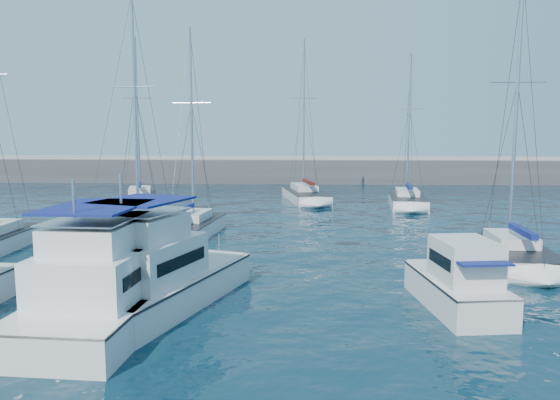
{
  "coord_description": "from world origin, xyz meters",
  "views": [
    {
      "loc": [
        3.68,
        -20.65,
        6.76
      ],
      "look_at": [
        2.24,
        9.07,
        3.0
      ],
      "focal_mm": 35.0,
      "sensor_mm": 36.0,
      "label": 1
    }
  ],
  "objects_px": {
    "sailboat_mid_c": "(191,227)",
    "sailboat_back_b": "(305,195)",
    "motor_yacht_stbd_outer": "(459,286)",
    "sailboat_mid_e": "(513,254)",
    "sailboat_mid_b": "(132,234)",
    "motor_yacht_port_inner": "(111,289)",
    "sailboat_back_a": "(140,198)",
    "sailboat_back_c": "(407,201)",
    "motor_yacht_stbd_inner": "(158,278)"
  },
  "relations": [
    {
      "from": "sailboat_mid_e",
      "to": "motor_yacht_stbd_inner",
      "type": "bearing_deg",
      "value": -152.64
    },
    {
      "from": "motor_yacht_stbd_outer",
      "to": "sailboat_back_c",
      "type": "bearing_deg",
      "value": 76.19
    },
    {
      "from": "sailboat_mid_b",
      "to": "sailboat_back_a",
      "type": "relative_size",
      "value": 0.96
    },
    {
      "from": "sailboat_back_a",
      "to": "sailboat_back_c",
      "type": "distance_m",
      "value": 24.68
    },
    {
      "from": "sailboat_mid_e",
      "to": "sailboat_back_b",
      "type": "height_order",
      "value": "sailboat_back_b"
    },
    {
      "from": "sailboat_back_b",
      "to": "sailboat_back_c",
      "type": "height_order",
      "value": "sailboat_back_b"
    },
    {
      "from": "sailboat_mid_e",
      "to": "sailboat_back_a",
      "type": "bearing_deg",
      "value": 142.44
    },
    {
      "from": "sailboat_mid_b",
      "to": "sailboat_back_c",
      "type": "relative_size",
      "value": 1.07
    },
    {
      "from": "motor_yacht_port_inner",
      "to": "motor_yacht_stbd_outer",
      "type": "xyz_separation_m",
      "value": [
        12.79,
        1.71,
        -0.19
      ]
    },
    {
      "from": "motor_yacht_port_inner",
      "to": "sailboat_back_a",
      "type": "xyz_separation_m",
      "value": [
        -8.53,
        31.06,
        -0.6
      ]
    },
    {
      "from": "motor_yacht_stbd_inner",
      "to": "motor_yacht_stbd_outer",
      "type": "bearing_deg",
      "value": 18.65
    },
    {
      "from": "sailboat_mid_c",
      "to": "motor_yacht_stbd_outer",
      "type": "bearing_deg",
      "value": -41.27
    },
    {
      "from": "motor_yacht_stbd_inner",
      "to": "sailboat_back_c",
      "type": "bearing_deg",
      "value": 80.83
    },
    {
      "from": "sailboat_mid_c",
      "to": "sailboat_back_b",
      "type": "relative_size",
      "value": 0.85
    },
    {
      "from": "sailboat_back_a",
      "to": "sailboat_back_b",
      "type": "bearing_deg",
      "value": -2.48
    },
    {
      "from": "sailboat_mid_c",
      "to": "sailboat_back_a",
      "type": "xyz_separation_m",
      "value": [
        -7.98,
        15.04,
        0.01
      ]
    },
    {
      "from": "sailboat_mid_e",
      "to": "motor_yacht_stbd_outer",
      "type": "bearing_deg",
      "value": -120.25
    },
    {
      "from": "motor_yacht_stbd_outer",
      "to": "sailboat_back_c",
      "type": "relative_size",
      "value": 0.42
    },
    {
      "from": "sailboat_back_a",
      "to": "motor_yacht_stbd_inner",
      "type": "bearing_deg",
      "value": -87.09
    },
    {
      "from": "motor_yacht_stbd_outer",
      "to": "sailboat_back_a",
      "type": "height_order",
      "value": "sailboat_back_a"
    },
    {
      "from": "motor_yacht_stbd_inner",
      "to": "sailboat_back_c",
      "type": "relative_size",
      "value": 0.67
    },
    {
      "from": "motor_yacht_stbd_inner",
      "to": "sailboat_back_c",
      "type": "distance_m",
      "value": 32.78
    },
    {
      "from": "sailboat_mid_e",
      "to": "sailboat_back_c",
      "type": "xyz_separation_m",
      "value": [
        -1.38,
        21.72,
        -0.02
      ]
    },
    {
      "from": "sailboat_mid_b",
      "to": "motor_yacht_stbd_inner",
      "type": "bearing_deg",
      "value": -57.11
    },
    {
      "from": "motor_yacht_port_inner",
      "to": "motor_yacht_stbd_inner",
      "type": "xyz_separation_m",
      "value": [
        1.26,
        1.54,
        0.0
      ]
    },
    {
      "from": "motor_yacht_stbd_outer",
      "to": "sailboat_back_c",
      "type": "xyz_separation_m",
      "value": [
        3.35,
        29.04,
        -0.43
      ]
    },
    {
      "from": "sailboat_mid_c",
      "to": "sailboat_mid_e",
      "type": "height_order",
      "value": "sailboat_mid_e"
    },
    {
      "from": "sailboat_mid_c",
      "to": "motor_yacht_port_inner",
      "type": "bearing_deg",
      "value": -82.3
    },
    {
      "from": "sailboat_mid_b",
      "to": "motor_yacht_stbd_outer",
      "type": "bearing_deg",
      "value": -24.88
    },
    {
      "from": "sailboat_mid_e",
      "to": "sailboat_back_a",
      "type": "relative_size",
      "value": 0.94
    },
    {
      "from": "motor_yacht_stbd_outer",
      "to": "sailboat_mid_c",
      "type": "bearing_deg",
      "value": 125.77
    },
    {
      "from": "motor_yacht_stbd_outer",
      "to": "sailboat_mid_c",
      "type": "distance_m",
      "value": 19.57
    },
    {
      "from": "motor_yacht_port_inner",
      "to": "sailboat_mid_c",
      "type": "relative_size",
      "value": 0.78
    },
    {
      "from": "sailboat_mid_b",
      "to": "sailboat_back_a",
      "type": "distance_m",
      "value": 18.29
    },
    {
      "from": "sailboat_back_a",
      "to": "sailboat_back_c",
      "type": "height_order",
      "value": "sailboat_back_a"
    },
    {
      "from": "motor_yacht_stbd_outer",
      "to": "sailboat_mid_e",
      "type": "distance_m",
      "value": 8.72
    },
    {
      "from": "sailboat_mid_e",
      "to": "sailboat_back_b",
      "type": "bearing_deg",
      "value": 115.26
    },
    {
      "from": "sailboat_mid_c",
      "to": "sailboat_mid_e",
      "type": "bearing_deg",
      "value": -15.41
    },
    {
      "from": "motor_yacht_stbd_inner",
      "to": "sailboat_back_a",
      "type": "relative_size",
      "value": 0.6
    },
    {
      "from": "motor_yacht_port_inner",
      "to": "motor_yacht_stbd_outer",
      "type": "bearing_deg",
      "value": 10.94
    },
    {
      "from": "sailboat_mid_b",
      "to": "sailboat_mid_c",
      "type": "xyz_separation_m",
      "value": [
        3.03,
        2.56,
        0.0
      ]
    },
    {
      "from": "motor_yacht_stbd_inner",
      "to": "sailboat_mid_b",
      "type": "relative_size",
      "value": 0.63
    },
    {
      "from": "motor_yacht_port_inner",
      "to": "sailboat_mid_b",
      "type": "height_order",
      "value": "sailboat_mid_b"
    },
    {
      "from": "sailboat_mid_c",
      "to": "sailboat_back_b",
      "type": "height_order",
      "value": "sailboat_back_b"
    },
    {
      "from": "motor_yacht_stbd_outer",
      "to": "sailboat_back_b",
      "type": "distance_m",
      "value": 33.43
    },
    {
      "from": "motor_yacht_port_inner",
      "to": "motor_yacht_stbd_inner",
      "type": "bearing_deg",
      "value": 54.04
    },
    {
      "from": "sailboat_mid_c",
      "to": "sailboat_back_a",
      "type": "distance_m",
      "value": 17.03
    },
    {
      "from": "motor_yacht_port_inner",
      "to": "sailboat_back_c",
      "type": "height_order",
      "value": "sailboat_back_c"
    },
    {
      "from": "sailboat_mid_c",
      "to": "motor_yacht_stbd_inner",
      "type": "bearing_deg",
      "value": -77.13
    },
    {
      "from": "sailboat_mid_b",
      "to": "motor_yacht_port_inner",
      "type": "bearing_deg",
      "value": -64.33
    }
  ]
}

